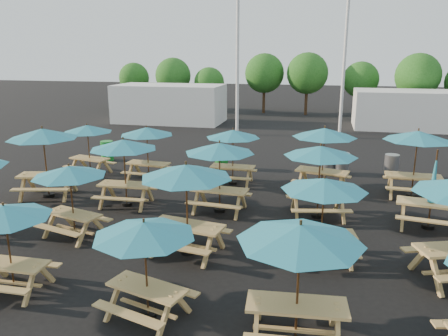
% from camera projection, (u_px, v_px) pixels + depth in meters
% --- Properties ---
extents(ground, '(120.00, 120.00, 0.00)m').
position_uv_depth(ground, '(214.00, 211.00, 14.67)').
color(ground, black).
rests_on(ground, ground).
extents(picnic_unit_2, '(2.98, 2.98, 2.56)m').
position_uv_depth(picnic_unit_2, '(43.00, 137.00, 15.54)').
color(picnic_unit_2, tan).
rests_on(picnic_unit_2, ground).
extents(picnic_unit_3, '(2.47, 2.47, 2.18)m').
position_uv_depth(picnic_unit_3, '(87.00, 131.00, 18.59)').
color(picnic_unit_3, tan).
rests_on(picnic_unit_3, ground).
extents(picnic_unit_4, '(2.02, 2.02, 2.04)m').
position_uv_depth(picnic_unit_4, '(5.00, 216.00, 9.30)').
color(picnic_unit_4, tan).
rests_on(picnic_unit_4, ground).
extents(picnic_unit_5, '(2.51, 2.51, 2.12)m').
position_uv_depth(picnic_unit_5, '(70.00, 175.00, 12.18)').
color(picnic_unit_5, tan).
rests_on(picnic_unit_5, ground).
extents(picnic_unit_6, '(2.38, 2.38, 2.35)m').
position_uv_depth(picnic_unit_6, '(124.00, 148.00, 14.68)').
color(picnic_unit_6, tan).
rests_on(picnic_unit_6, ground).
extents(picnic_unit_7, '(2.33, 2.33, 2.25)m').
position_uv_depth(picnic_unit_7, '(147.00, 134.00, 17.68)').
color(picnic_unit_7, tan).
rests_on(picnic_unit_7, ground).
extents(picnic_unit_8, '(2.48, 2.48, 2.07)m').
position_uv_depth(picnic_unit_8, '(144.00, 234.00, 8.32)').
color(picnic_unit_8, tan).
rests_on(picnic_unit_8, ground).
extents(picnic_unit_9, '(2.73, 2.73, 2.45)m').
position_uv_depth(picnic_unit_9, '(186.00, 176.00, 11.03)').
color(picnic_unit_9, tan).
rests_on(picnic_unit_9, ground).
extents(picnic_unit_10, '(2.45, 2.45, 2.36)m').
position_uv_depth(picnic_unit_10, '(220.00, 151.00, 14.08)').
color(picnic_unit_10, tan).
rests_on(picnic_unit_10, ground).
extents(picnic_unit_11, '(2.19, 2.19, 2.23)m').
position_uv_depth(picnic_unit_11, '(233.00, 136.00, 17.18)').
color(picnic_unit_11, tan).
rests_on(picnic_unit_11, ground).
extents(picnic_unit_12, '(2.43, 2.43, 2.32)m').
position_uv_depth(picnic_unit_12, '(300.00, 239.00, 7.54)').
color(picnic_unit_12, tan).
rests_on(picnic_unit_12, ground).
extents(picnic_unit_13, '(2.48, 2.48, 2.20)m').
position_uv_depth(picnic_unit_13, '(324.00, 189.00, 10.72)').
color(picnic_unit_13, tan).
rests_on(picnic_unit_13, ground).
extents(picnic_unit_14, '(2.71, 2.71, 2.37)m').
position_uv_depth(picnic_unit_14, '(320.00, 155.00, 13.58)').
color(picnic_unit_14, tan).
rests_on(picnic_unit_14, ground).
extents(picnic_unit_15, '(2.87, 2.87, 2.47)m').
position_uv_depth(picnic_unit_15, '(324.00, 136.00, 16.21)').
color(picnic_unit_15, tan).
rests_on(picnic_unit_15, ground).
extents(picnic_unit_18, '(2.14, 1.94, 2.44)m').
position_uv_depth(picnic_unit_18, '(432.00, 197.00, 12.97)').
color(picnic_unit_18, tan).
rests_on(picnic_unit_18, ground).
extents(picnic_unit_19, '(2.53, 2.53, 2.49)m').
position_uv_depth(picnic_unit_19, '(418.00, 139.00, 15.53)').
color(picnic_unit_19, tan).
rests_on(picnic_unit_19, ground).
extents(waste_bin_0, '(0.60, 0.60, 0.96)m').
position_uv_depth(waste_bin_0, '(107.00, 151.00, 21.40)').
color(waste_bin_0, '#188527').
rests_on(waste_bin_0, ground).
extents(waste_bin_1, '(0.60, 0.60, 0.96)m').
position_uv_depth(waste_bin_1, '(222.00, 158.00, 19.90)').
color(waste_bin_1, '#188527').
rests_on(waste_bin_1, ground).
extents(waste_bin_2, '(0.60, 0.60, 0.96)m').
position_uv_depth(waste_bin_2, '(328.00, 162.00, 19.15)').
color(waste_bin_2, gray).
rests_on(waste_bin_2, ground).
extents(waste_bin_3, '(0.60, 0.60, 0.96)m').
position_uv_depth(waste_bin_3, '(342.00, 164.00, 18.90)').
color(waste_bin_3, gray).
rests_on(waste_bin_3, ground).
extents(waste_bin_4, '(0.60, 0.60, 0.96)m').
position_uv_depth(waste_bin_4, '(391.00, 166.00, 18.59)').
color(waste_bin_4, gray).
rests_on(waste_bin_4, ground).
extents(mast_0, '(0.20, 0.20, 12.00)m').
position_uv_depth(mast_0, '(238.00, 38.00, 26.75)').
color(mast_0, silver).
rests_on(mast_0, ground).
extents(mast_1, '(0.20, 0.20, 12.00)m').
position_uv_depth(mast_1, '(346.00, 38.00, 27.23)').
color(mast_1, silver).
rests_on(mast_1, ground).
extents(event_tent_0, '(8.00, 4.00, 2.80)m').
position_uv_depth(event_tent_0, '(170.00, 104.00, 32.99)').
color(event_tent_0, silver).
rests_on(event_tent_0, ground).
extents(event_tent_1, '(7.00, 4.00, 2.60)m').
position_uv_depth(event_tent_1, '(406.00, 110.00, 30.29)').
color(event_tent_1, silver).
rests_on(event_tent_1, ground).
extents(tree_0, '(2.80, 2.80, 4.24)m').
position_uv_depth(tree_0, '(134.00, 78.00, 40.76)').
color(tree_0, '#382314').
rests_on(tree_0, ground).
extents(tree_1, '(3.11, 3.11, 4.72)m').
position_uv_depth(tree_1, '(173.00, 76.00, 38.48)').
color(tree_1, '#382314').
rests_on(tree_1, ground).
extents(tree_2, '(2.59, 2.59, 3.93)m').
position_uv_depth(tree_2, '(209.00, 83.00, 37.65)').
color(tree_2, '#382314').
rests_on(tree_2, ground).
extents(tree_3, '(3.36, 3.36, 5.09)m').
position_uv_depth(tree_3, '(264.00, 73.00, 37.45)').
color(tree_3, '#382314').
rests_on(tree_3, ground).
extents(tree_4, '(3.41, 3.41, 5.17)m').
position_uv_depth(tree_4, '(307.00, 73.00, 36.22)').
color(tree_4, '#382314').
rests_on(tree_4, ground).
extents(tree_5, '(2.94, 2.94, 4.45)m').
position_uv_depth(tree_5, '(361.00, 80.00, 35.81)').
color(tree_5, '#382314').
rests_on(tree_5, ground).
extents(tree_6, '(3.38, 3.38, 5.13)m').
position_uv_depth(tree_6, '(418.00, 76.00, 33.15)').
color(tree_6, '#382314').
rests_on(tree_6, ground).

